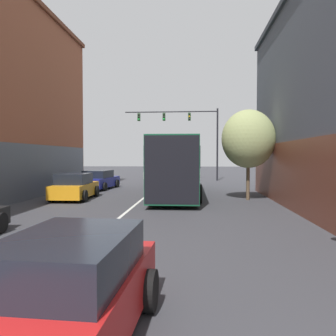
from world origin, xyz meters
TOP-DOWN VIEW (x-y plane):
  - lane_center_line at (0.00, 18.62)m, footprint 0.14×49.23m
  - bus at (1.91, 20.52)m, footprint 3.03×12.88m
  - hatchback_foreground at (1.42, 3.21)m, footprint 2.05×4.34m
  - parked_car_left_mid at (-3.90, 17.71)m, footprint 2.19×4.06m
  - parked_car_left_far at (-4.23, 23.65)m, footprint 2.36×4.61m
  - traffic_signal_gantry at (2.23, 33.22)m, footprint 9.66×0.36m
  - street_tree_near at (6.07, 18.26)m, footprint 3.02×2.71m

SIDE VIEW (x-z plane):
  - lane_center_line at x=0.00m, z-range 0.00..0.01m
  - parked_car_left_far at x=-4.23m, z-range -0.03..1.40m
  - hatchback_foreground at x=1.42m, z-range -0.03..1.44m
  - parked_car_left_mid at x=-3.90m, z-range -0.04..1.46m
  - bus at x=1.91m, z-range 0.22..3.73m
  - street_tree_near at x=6.07m, z-range 0.91..6.05m
  - traffic_signal_gantry at x=2.23m, z-range 1.83..9.24m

